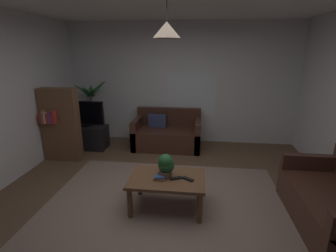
# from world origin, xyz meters

# --- Properties ---
(floor) EXTENTS (5.10, 5.34, 0.02)m
(floor) POSITION_xyz_m (0.00, 0.00, -0.01)
(floor) COLOR brown
(floor) RESTS_ON ground
(rug) EXTENTS (3.32, 2.94, 0.01)m
(rug) POSITION_xyz_m (0.00, -0.20, 0.00)
(rug) COLOR gray
(rug) RESTS_ON ground
(wall_back) EXTENTS (5.22, 0.06, 2.67)m
(wall_back) POSITION_xyz_m (0.00, 2.70, 1.34)
(wall_back) COLOR silver
(wall_back) RESTS_ON ground
(window_pane) EXTENTS (1.10, 0.01, 0.98)m
(window_pane) POSITION_xyz_m (0.23, 2.67, 1.10)
(window_pane) COLOR white
(couch_under_window) EXTENTS (1.44, 0.82, 0.82)m
(couch_under_window) POSITION_xyz_m (-0.25, 2.20, 0.28)
(couch_under_window) COLOR #47281E
(couch_under_window) RESTS_ON ground
(coffee_table) EXTENTS (1.00, 0.66, 0.45)m
(coffee_table) POSITION_xyz_m (0.03, -0.06, 0.38)
(coffee_table) COLOR brown
(coffee_table) RESTS_ON ground
(book_on_table_0) EXTENTS (0.14, 0.10, 0.03)m
(book_on_table_0) POSITION_xyz_m (-0.06, -0.13, 0.46)
(book_on_table_0) COLOR #99663F
(book_on_table_0) RESTS_ON coffee_table
(book_on_table_1) EXTENTS (0.14, 0.10, 0.02)m
(book_on_table_1) POSITION_xyz_m (-0.06, -0.13, 0.49)
(book_on_table_1) COLOR #2D4C8C
(book_on_table_1) RESTS_ON coffee_table
(remote_on_table_0) EXTENTS (0.16, 0.13, 0.02)m
(remote_on_table_0) POSITION_xyz_m (0.31, -0.09, 0.46)
(remote_on_table_0) COLOR black
(remote_on_table_0) RESTS_ON coffee_table
(remote_on_table_1) EXTENTS (0.17, 0.11, 0.02)m
(remote_on_table_1) POSITION_xyz_m (0.15, -0.09, 0.46)
(remote_on_table_1) COLOR black
(remote_on_table_1) RESTS_ON coffee_table
(potted_plant_on_table) EXTENTS (0.22, 0.22, 0.31)m
(potted_plant_on_table) POSITION_xyz_m (0.01, -0.02, 0.61)
(potted_plant_on_table) COLOR brown
(potted_plant_on_table) RESTS_ON coffee_table
(tv_stand) EXTENTS (0.90, 0.44, 0.50)m
(tv_stand) POSITION_xyz_m (-2.00, 1.92, 0.25)
(tv_stand) COLOR black
(tv_stand) RESTS_ON ground
(tv) EXTENTS (0.88, 0.16, 0.55)m
(tv) POSITION_xyz_m (-2.00, 1.90, 0.78)
(tv) COLOR black
(tv) RESTS_ON tv_stand
(potted_palm_corner) EXTENTS (0.81, 0.79, 1.47)m
(potted_palm_corner) POSITION_xyz_m (-2.02, 2.40, 0.69)
(potted_palm_corner) COLOR #B77051
(potted_palm_corner) RESTS_ON ground
(bookshelf_corner) EXTENTS (0.70, 0.31, 1.40)m
(bookshelf_corner) POSITION_xyz_m (-2.19, 1.29, 0.71)
(bookshelf_corner) COLOR brown
(bookshelf_corner) RESTS_ON ground
(pendant_lamp) EXTENTS (0.32, 0.32, 0.49)m
(pendant_lamp) POSITION_xyz_m (0.03, -0.06, 2.27)
(pendant_lamp) COLOR black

